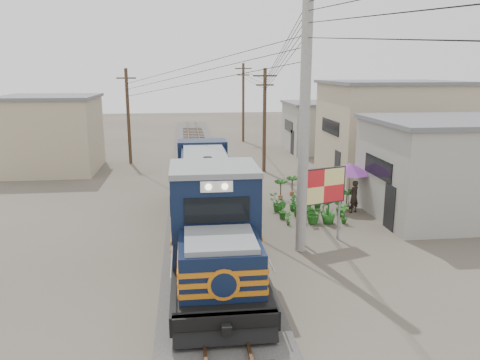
{
  "coord_description": "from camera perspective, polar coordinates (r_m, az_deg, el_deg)",
  "views": [
    {
      "loc": [
        -0.87,
        -17.33,
        6.9
      ],
      "look_at": [
        1.46,
        2.4,
        2.2
      ],
      "focal_mm": 35.0,
      "sensor_mm": 36.0,
      "label": 1
    }
  ],
  "objects": [
    {
      "name": "locomotive",
      "position": [
        18.74,
        -3.81,
        -2.92
      ],
      "size": [
        2.81,
        15.31,
        3.79
      ],
      "color": "black",
      "rests_on": "ground"
    },
    {
      "name": "power_lines",
      "position": [
        25.84,
        -5.29,
        14.73
      ],
      "size": [
        9.65,
        19.0,
        3.3
      ],
      "color": "black",
      "rests_on": "ground"
    },
    {
      "name": "track",
      "position": [
        28.13,
        -4.77,
        -0.38
      ],
      "size": [
        1.15,
        70.0,
        0.12
      ],
      "color": "#51331E",
      "rests_on": "ground"
    },
    {
      "name": "shophouse_left",
      "position": [
        34.82,
        -21.98,
        5.27
      ],
      "size": [
        6.3,
        6.3,
        5.2
      ],
      "color": "tan",
      "rests_on": "ground"
    },
    {
      "name": "utility_pole_main",
      "position": [
        17.49,
        7.84,
        6.95
      ],
      "size": [
        0.4,
        0.4,
        10.0
      ],
      "color": "#9E9B93",
      "rests_on": "ground"
    },
    {
      "name": "wooden_pole_far",
      "position": [
        45.78,
        0.4,
        9.6
      ],
      "size": [
        1.6,
        0.24,
        7.5
      ],
      "color": "#4C3826",
      "rests_on": "ground"
    },
    {
      "name": "billboard",
      "position": [
        18.95,
        10.13,
        -0.99
      ],
      "size": [
        1.95,
        0.74,
        3.11
      ],
      "rotation": [
        0.0,
        0.0,
        0.32
      ],
      "color": "#99999E",
      "rests_on": "ground"
    },
    {
      "name": "shophouse_back",
      "position": [
        41.36,
        10.05,
        6.46
      ],
      "size": [
        6.3,
        6.3,
        4.2
      ],
      "color": "gray",
      "rests_on": "ground"
    },
    {
      "name": "shophouse_front",
      "position": [
        24.22,
        24.13,
        1.34
      ],
      "size": [
        7.35,
        6.3,
        4.7
      ],
      "color": "gray",
      "rests_on": "ground"
    },
    {
      "name": "plant_nursery",
      "position": [
        22.52,
        8.18,
        -3.42
      ],
      "size": [
        3.6,
        2.92,
        1.12
      ],
      "color": "#24661D",
      "rests_on": "ground"
    },
    {
      "name": "wooden_pole_mid",
      "position": [
        31.95,
        3.01,
        7.51
      ],
      "size": [
        1.6,
        0.24,
        7.0
      ],
      "color": "#4C3826",
      "rests_on": "ground"
    },
    {
      "name": "vendor",
      "position": [
        23.66,
        13.7,
        -1.98
      ],
      "size": [
        0.71,
        0.63,
        1.63
      ],
      "primitive_type": "imported",
      "rotation": [
        0.0,
        0.0,
        3.65
      ],
      "color": "black",
      "rests_on": "ground"
    },
    {
      "name": "ballast",
      "position": [
        28.18,
        -4.76,
        -0.74
      ],
      "size": [
        3.6,
        70.0,
        0.16
      ],
      "primitive_type": "cube",
      "color": "#595651",
      "rests_on": "ground"
    },
    {
      "name": "ground",
      "position": [
        18.67,
        -3.62,
        -8.41
      ],
      "size": [
        120.0,
        120.0,
        0.0
      ],
      "primitive_type": "plane",
      "color": "#473F35",
      "rests_on": "ground"
    },
    {
      "name": "market_umbrella",
      "position": [
        24.12,
        13.3,
        1.37
      ],
      "size": [
        2.27,
        2.27,
        2.34
      ],
      "rotation": [
        0.0,
        0.0,
        0.07
      ],
      "color": "black",
      "rests_on": "ground"
    },
    {
      "name": "shophouse_mid",
      "position": [
        32.45,
        17.75,
        5.98
      ],
      "size": [
        8.4,
        7.35,
        6.2
      ],
      "color": "tan",
      "rests_on": "ground"
    },
    {
      "name": "wooden_pole_left",
      "position": [
        35.71,
        -13.47,
        7.78
      ],
      "size": [
        1.6,
        0.24,
        7.0
      ],
      "color": "#4C3826",
      "rests_on": "ground"
    }
  ]
}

